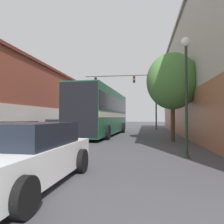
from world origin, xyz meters
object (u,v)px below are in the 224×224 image
bus (102,111)px  street_lamp (186,83)px  parked_car_left_mid (19,131)px  traffic_signal_gantry (135,88)px  hatchback_foreground (22,155)px  parked_car_left_near (59,126)px  street_tree_near (172,81)px  parked_car_left_far (78,124)px

bus → street_lamp: street_lamp is taller
bus → parked_car_left_mid: bus is taller
parked_car_left_mid → traffic_signal_gantry: 16.32m
hatchback_foreground → street_lamp: 6.16m
hatchback_foreground → parked_car_left_near: bearing=21.1°
street_lamp → street_tree_near: 5.90m
parked_car_left_near → parked_car_left_mid: size_ratio=1.07×
traffic_signal_gantry → street_tree_near: (2.99, -13.14, -1.38)m
parked_car_left_mid → street_tree_near: (10.04, 0.85, 3.20)m
parked_car_left_mid → street_tree_near: street_tree_near is taller
parked_car_left_mid → street_lamp: size_ratio=0.97×
bus → traffic_signal_gantry: bearing=-11.0°
parked_car_left_far → street_tree_near: street_tree_near is taller
street_lamp → parked_car_left_near: bearing=127.9°
parked_car_left_near → traffic_signal_gantry: traffic_signal_gantry is taller
bus → traffic_signal_gantry: traffic_signal_gantry is taller
parked_car_left_near → traffic_signal_gantry: (7.64, 5.58, 4.54)m
traffic_signal_gantry → parked_car_left_near: bearing=-143.8°
parked_car_left_near → parked_car_left_far: bearing=2.1°
parked_car_left_mid → traffic_signal_gantry: (7.04, 13.99, 4.57)m
bus → parked_car_left_far: bus is taller
bus → parked_car_left_far: bearing=31.4°
parked_car_left_far → traffic_signal_gantry: traffic_signal_gantry is taller
bus → hatchback_foreground: (0.90, -13.49, -1.41)m
parked_car_left_far → traffic_signal_gantry: size_ratio=0.46×
parked_car_left_mid → traffic_signal_gantry: size_ratio=0.48×
bus → hatchback_foreground: size_ratio=2.58×
parked_car_left_mid → hatchback_foreground: bearing=-140.5°
parked_car_left_near → street_tree_near: bearing=-117.6°
traffic_signal_gantry → street_lamp: size_ratio=2.01×
hatchback_foreground → parked_car_left_near: 18.40m
parked_car_left_far → parked_car_left_near: bearing=174.7°
hatchback_foreground → traffic_signal_gantry: bearing=-2.2°
hatchback_foreground → street_tree_near: (4.42, 9.76, 3.14)m
parked_car_left_near → parked_car_left_mid: (0.59, -8.41, -0.04)m
parked_car_left_far → street_tree_near: bearing=-140.7°
hatchback_foreground → parked_car_left_far: bearing=15.7°
bus → street_tree_near: bearing=-122.2°
hatchback_foreground → parked_car_left_mid: 10.53m
parked_car_left_near → street_tree_near: size_ratio=0.84×
parked_car_left_mid → traffic_signal_gantry: traffic_signal_gantry is taller
traffic_signal_gantry → street_tree_near: traffic_signal_gantry is taller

